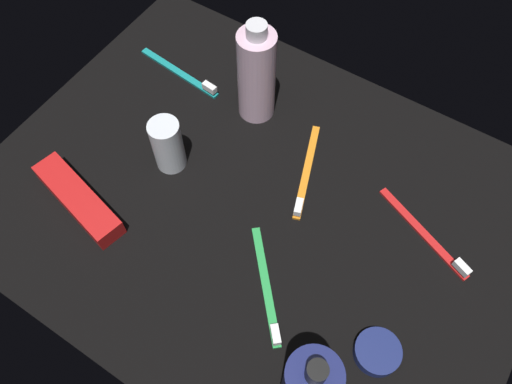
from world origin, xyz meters
TOP-DOWN VIEW (x-y plane):
  - ground_plane at (0.00, 0.00)cm, footprint 84.00×64.00cm
  - bodywash_bottle at (9.81, -15.48)cm, footprint 6.18×6.18cm
  - deodorant_stick at (15.58, 1.19)cm, footprint 4.86×4.86cm
  - toothbrush_green at (-9.30, 11.59)cm, footprint 12.92×14.19cm
  - toothbrush_teal at (25.12, -14.83)cm, footprint 18.03×3.07cm
  - toothbrush_red at (-25.11, -8.55)cm, footprint 17.09×7.99cm
  - toothbrush_orange at (-4.28, -8.05)cm, footprint 7.11×17.38cm
  - toothpaste_box_red at (22.69, 15.11)cm, footprint 18.14×8.26cm
  - cream_tin_left at (-26.03, 10.90)cm, footprint 6.23×6.23cm

SIDE VIEW (x-z plane):
  - ground_plane at x=0.00cm, z-range -1.20..0.00cm
  - toothbrush_green at x=-9.30cm, z-range -0.44..1.66cm
  - toothbrush_teal at x=25.12cm, z-range -0.44..1.66cm
  - toothbrush_red at x=-25.11cm, z-range -0.44..1.66cm
  - toothbrush_orange at x=-4.28cm, z-range -0.44..1.66cm
  - cream_tin_left at x=-26.03cm, z-range 0.00..1.89cm
  - toothpaste_box_red at x=22.69cm, z-range 0.00..3.20cm
  - deodorant_stick at x=15.58cm, z-range 0.00..9.63cm
  - bodywash_bottle at x=9.81cm, z-range -0.78..18.13cm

